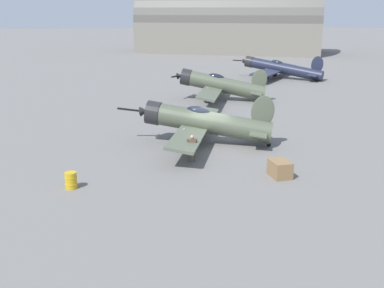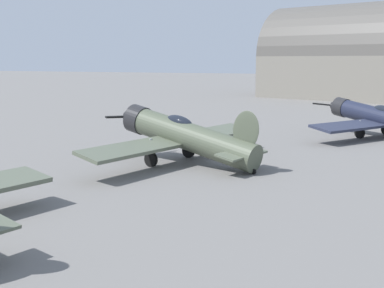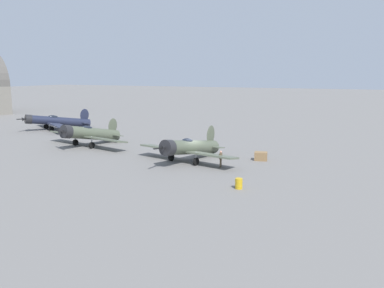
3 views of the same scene
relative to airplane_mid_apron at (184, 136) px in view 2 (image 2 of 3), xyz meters
The scene contains 1 object.
airplane_mid_apron is the anchor object (origin of this frame).
Camera 2 is at (14.13, -10.27, 5.65)m, focal length 49.09 mm.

